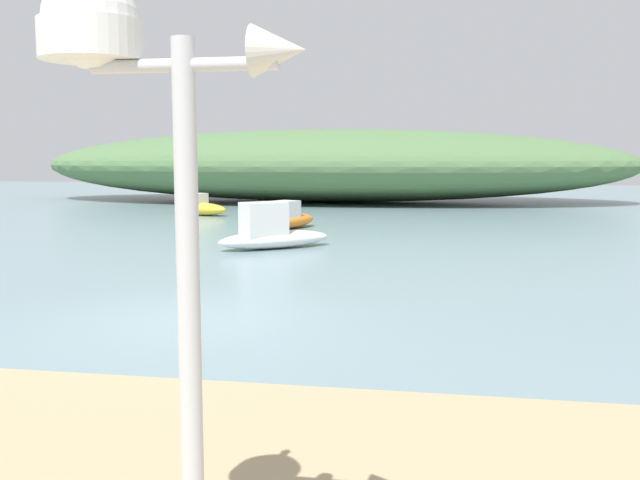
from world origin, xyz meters
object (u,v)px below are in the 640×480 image
object	(u,v)px
mast_structure	(126,91)
motorboat_near_shore	(288,218)
motorboat_outer_mooring	(271,232)
motorboat_far_right	(199,207)

from	to	relation	value
mast_structure	motorboat_near_shore	world-z (taller)	mast_structure
motorboat_outer_mooring	mast_structure	bearing A→B (deg)	-78.43
mast_structure	motorboat_far_right	xyz separation A→B (m)	(-9.58, 27.54, -2.63)
motorboat_far_right	motorboat_near_shore	size ratio (longest dim) A/B	1.07
mast_structure	motorboat_far_right	distance (m)	29.28
motorboat_far_right	motorboat_outer_mooring	size ratio (longest dim) A/B	0.90
mast_structure	motorboat_outer_mooring	world-z (taller)	mast_structure
motorboat_far_right	motorboat_outer_mooring	world-z (taller)	motorboat_outer_mooring
mast_structure	motorboat_far_right	size ratio (longest dim) A/B	1.10
motorboat_far_right	motorboat_outer_mooring	bearing A→B (deg)	-60.58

